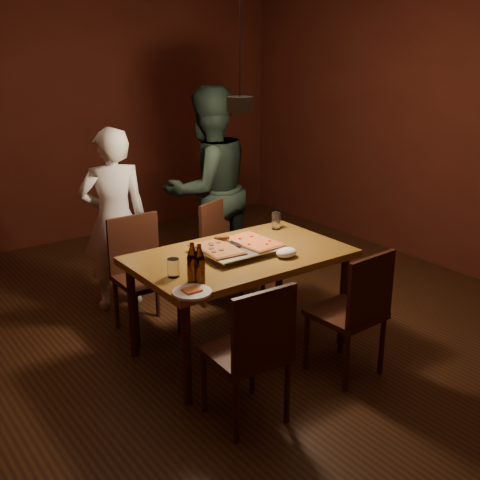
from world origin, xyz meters
TOP-DOWN VIEW (x-y plane):
  - room_shell at (0.00, 0.00)m, footprint 6.00×6.00m
  - dining_table at (-0.14, -0.20)m, footprint 1.50×0.90m
  - chair_far_left at (-0.55, 0.55)m, footprint 0.42×0.42m
  - chair_far_right at (0.24, 0.55)m, footprint 0.55×0.55m
  - chair_near_left at (-0.61, -0.97)m, footprint 0.44×0.44m
  - chair_near_right at (0.26, -0.94)m, footprint 0.44×0.44m
  - pizza_tray at (-0.14, -0.17)m, footprint 0.56×0.47m
  - pizza_meat at (-0.29, -0.16)m, footprint 0.26×0.39m
  - pizza_cheese at (-0.01, -0.18)m, footprint 0.28×0.42m
  - spatula at (-0.14, -0.15)m, footprint 0.18×0.26m
  - beer_bottle_a at (-0.68, -0.45)m, footprint 0.07×0.07m
  - beer_bottle_b at (-0.65, -0.49)m, footprint 0.07×0.07m
  - water_glass_left at (-0.73, -0.30)m, footprint 0.08×0.08m
  - water_glass_right at (0.42, 0.09)m, footprint 0.07×0.07m
  - plate_slice at (-0.78, -0.59)m, footprint 0.23×0.23m
  - napkin at (0.08, -0.44)m, footprint 0.16×0.12m
  - diner_white at (-0.52, 1.04)m, footprint 0.62×0.48m
  - diner_dark at (0.35, 0.97)m, footprint 0.91×0.73m
  - pendant_lamp at (0.00, 0.00)m, footprint 0.18×0.18m

SIDE VIEW (x-z plane):
  - chair_far_left at x=-0.55m, z-range 0.29..0.78m
  - chair_far_right at x=0.24m, z-range 0.29..0.78m
  - chair_near_left at x=-0.61m, z-range 0.29..0.78m
  - chair_near_right at x=0.26m, z-range 0.29..0.78m
  - dining_table at x=-0.14m, z-range 0.30..1.05m
  - plate_slice at x=-0.78m, z-range 0.75..0.77m
  - diner_white at x=-0.52m, z-range 0.00..1.52m
  - pizza_tray at x=-0.14m, z-range 0.75..0.80m
  - napkin at x=0.08m, z-range 0.75..0.82m
  - pizza_meat at x=-0.29m, z-range 0.80..0.82m
  - pizza_cheese at x=-0.01m, z-range 0.80..0.82m
  - water_glass_left at x=-0.73m, z-range 0.75..0.87m
  - spatula at x=-0.14m, z-range 0.79..0.83m
  - water_glass_right at x=0.42m, z-range 0.75..0.89m
  - beer_bottle_b at x=-0.65m, z-range 0.75..1.00m
  - beer_bottle_a at x=-0.68m, z-range 0.75..1.01m
  - diner_dark at x=0.35m, z-range 0.00..1.81m
  - room_shell at x=0.00m, z-range -1.60..4.40m
  - pendant_lamp at x=0.00m, z-range 1.21..2.31m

